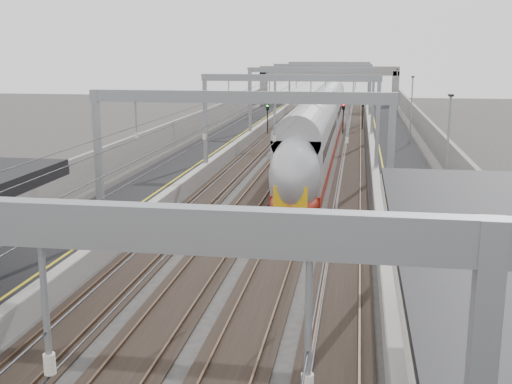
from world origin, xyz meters
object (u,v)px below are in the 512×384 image
(train, at_px, (319,131))
(signal_green, at_px, (268,113))
(overbridge, at_px, (329,76))
(bench, at_px, (447,383))

(train, height_order, signal_green, train)
(overbridge, distance_m, signal_green, 33.34)
(overbridge, relative_size, train, 0.42)
(train, distance_m, signal_green, 15.45)
(overbridge, bearing_deg, bench, -85.42)
(train, height_order, bench, train)
(train, xyz_separation_m, bench, (5.72, -43.39, -0.65))
(bench, height_order, signal_green, signal_green)
(overbridge, height_order, train, overbridge)
(overbridge, bearing_deg, signal_green, -99.01)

